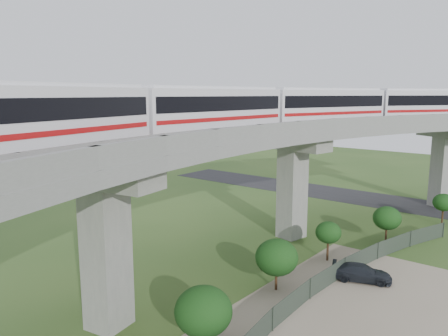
% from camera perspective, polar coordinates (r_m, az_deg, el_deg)
% --- Properties ---
extents(ground, '(160.00, 160.00, 0.00)m').
position_cam_1_polar(ground, '(35.10, -1.46, -12.87)').
color(ground, '#304F1F').
rests_on(ground, ground).
extents(asphalt_road, '(60.00, 8.00, 0.03)m').
position_cam_1_polar(asphalt_road, '(60.07, 17.49, -3.71)').
color(asphalt_road, '#232326').
rests_on(asphalt_road, ground).
extents(viaduct, '(19.58, 73.98, 11.40)m').
position_cam_1_polar(viaduct, '(30.38, 3.99, 1.31)').
color(viaduct, '#99968E').
rests_on(viaduct, ground).
extents(metro_train, '(15.70, 60.56, 3.64)m').
position_cam_1_polar(metro_train, '(39.37, 8.54, 7.90)').
color(metro_train, silver).
rests_on(metro_train, ground).
extents(fence, '(3.87, 38.73, 1.50)m').
position_cam_1_polar(fence, '(29.93, 13.46, -15.72)').
color(fence, '#2D382D').
rests_on(fence, ground).
extents(tree_0, '(2.12, 2.12, 3.32)m').
position_cam_1_polar(tree_0, '(50.39, 26.76, -4.05)').
color(tree_0, '#382314').
rests_on(tree_0, ground).
extents(tree_1, '(2.48, 2.48, 3.48)m').
position_cam_1_polar(tree_1, '(42.10, 20.52, -6.15)').
color(tree_1, '#382314').
rests_on(tree_1, ground).
extents(tree_2, '(2.08, 2.08, 3.29)m').
position_cam_1_polar(tree_2, '(36.59, 13.47, -8.20)').
color(tree_2, '#382314').
rests_on(tree_2, ground).
extents(tree_3, '(2.95, 2.95, 3.65)m').
position_cam_1_polar(tree_3, '(30.73, 6.89, -11.51)').
color(tree_3, '#382314').
rests_on(tree_3, ground).
extents(tree_4, '(3.09, 3.09, 3.48)m').
position_cam_1_polar(tree_4, '(24.18, -2.70, -18.17)').
color(tree_4, '#382314').
rests_on(tree_4, ground).
extents(car_dark, '(4.52, 3.14, 1.22)m').
position_cam_1_polar(car_dark, '(34.03, 17.55, -12.91)').
color(car_dark, black).
rests_on(car_dark, dirt_lot).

